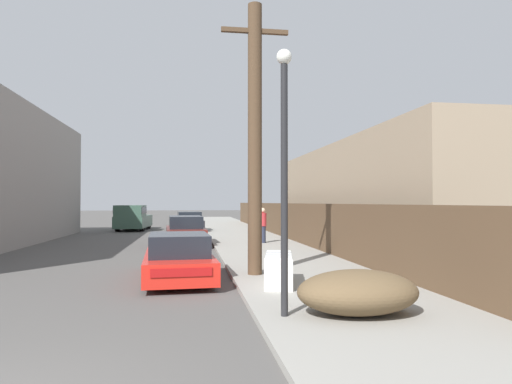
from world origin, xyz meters
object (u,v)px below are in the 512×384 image
object	(u,v)px
pickup_truck	(133,218)
utility_pole	(255,136)
brush_pile	(358,292)
pedestrian	(263,225)
car_parked_far	(189,223)
street_lamp	(284,160)
discarded_fridge	(279,269)
car_parked_mid	(185,232)
parked_sports_car_red	(178,258)

from	to	relation	value
pickup_truck	utility_pole	size ratio (longest dim) A/B	0.75
brush_pile	pedestrian	distance (m)	13.65
pickup_truck	car_parked_far	bearing A→B (deg)	151.46
brush_pile	pedestrian	xyz separation A→B (m)	(0.59, 13.63, 0.46)
street_lamp	brush_pile	world-z (taller)	street_lamp
car_parked_far	pedestrian	size ratio (longest dim) A/B	2.68
car_parked_far	brush_pile	size ratio (longest dim) A/B	2.09
discarded_fridge	street_lamp	size ratio (longest dim) A/B	0.41
pickup_truck	car_parked_mid	bearing A→B (deg)	110.52
discarded_fridge	pickup_truck	world-z (taller)	pickup_truck
utility_pole	car_parked_mid	bearing A→B (deg)	101.10
pedestrian	street_lamp	bearing A→B (deg)	-97.74
parked_sports_car_red	car_parked_far	world-z (taller)	car_parked_far
utility_pole	street_lamp	bearing A→B (deg)	-91.85
parked_sports_car_red	car_parked_mid	bearing A→B (deg)	86.31
discarded_fridge	pedestrian	bearing A→B (deg)	94.23
pickup_truck	street_lamp	size ratio (longest dim) A/B	1.20
street_lamp	brush_pile	distance (m)	2.57
parked_sports_car_red	pedestrian	xyz separation A→B (m)	(3.69, 8.91, 0.40)
utility_pole	brush_pile	distance (m)	5.68
car_parked_mid	brush_pile	size ratio (longest dim) A/B	2.11
car_parked_mid	discarded_fridge	bearing A→B (deg)	-81.90
car_parked_mid	car_parked_far	world-z (taller)	same
car_parked_mid	street_lamp	xyz separation A→B (m)	(1.74, -14.04, 2.09)
car_parked_mid	utility_pole	world-z (taller)	utility_pole
utility_pole	street_lamp	xyz separation A→B (m)	(-0.14, -4.42, -1.05)
pedestrian	discarded_fridge	bearing A→B (deg)	-97.30
car_parked_mid	brush_pile	world-z (taller)	car_parked_mid
pickup_truck	utility_pole	world-z (taller)	utility_pole
parked_sports_car_red	street_lamp	world-z (taller)	street_lamp
car_parked_mid	pedestrian	bearing A→B (deg)	-10.77
parked_sports_car_red	pickup_truck	world-z (taller)	pickup_truck
parked_sports_car_red	pickup_truck	distance (m)	21.77
brush_pile	pickup_truck	bearing A→B (deg)	104.59
brush_pile	discarded_fridge	bearing A→B (deg)	104.78
discarded_fridge	parked_sports_car_red	size ratio (longest dim) A/B	0.41
car_parked_far	utility_pole	world-z (taller)	utility_pole
car_parked_mid	utility_pole	xyz separation A→B (m)	(1.89, -9.61, 3.14)
parked_sports_car_red	car_parked_mid	distance (m)	9.39
parked_sports_car_red	car_parked_far	size ratio (longest dim) A/B	1.04
brush_pile	pedestrian	bearing A→B (deg)	87.52
discarded_fridge	parked_sports_car_red	bearing A→B (deg)	154.21
parked_sports_car_red	brush_pile	size ratio (longest dim) A/B	2.19
parked_sports_car_red	street_lamp	bearing A→B (deg)	-71.33
utility_pole	pedestrian	xyz separation A→B (m)	(1.70, 9.13, -2.83)
pedestrian	utility_pole	bearing A→B (deg)	-100.55
car_parked_mid	pickup_truck	bearing A→B (deg)	104.42
parked_sports_car_red	street_lamp	size ratio (longest dim) A/B	1.02
discarded_fridge	brush_pile	size ratio (longest dim) A/B	0.89
pickup_truck	utility_pole	distance (m)	22.59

